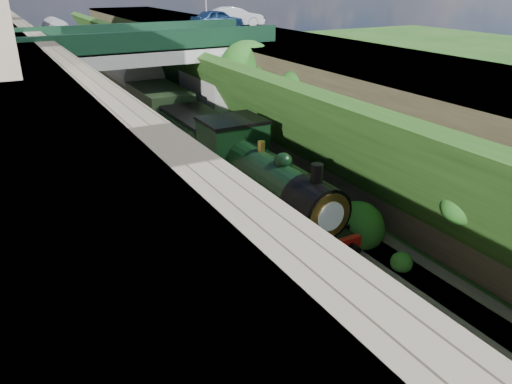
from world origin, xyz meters
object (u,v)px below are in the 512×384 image
Objects in this scene: road_bridge at (151,78)px; tree at (248,72)px; car_blue at (217,19)px; locomotive at (263,182)px; tender at (198,143)px; car_silver at (234,17)px.

road_bridge is 2.42× the size of tree.
locomotive is at bearing 148.19° from car_blue.
car_blue is at bearing 70.46° from locomotive.
car_blue is (7.61, 6.24, 2.92)m from road_bridge.
tree is at bearing 32.77° from tender.
car_silver is at bearing 67.80° from tree.
tender is at bearing 90.00° from locomotive.
road_bridge reaches higher than tree.
road_bridge is 3.65× the size of car_blue.
car_blue is 0.73× the size of tender.
car_blue is 0.43× the size of locomotive.
locomotive is (-7.35, -20.72, -5.10)m from car_blue.
car_silver reaches higher than tender.
tree is 1.51× the size of car_blue.
road_bridge is 7.53m from tender.
road_bridge is at bearing 117.09° from car_blue.
road_bridge is at bearing 91.01° from locomotive.
tender is at bearing 138.90° from car_blue.
road_bridge is at bearing 92.06° from tender.
car_silver is 0.47× the size of locomotive.
car_blue reaches higher than tender.
road_bridge is 14.65m from locomotive.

